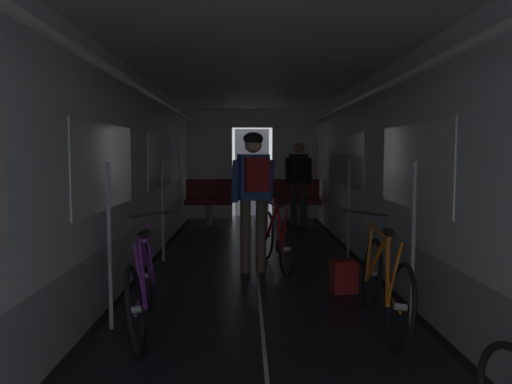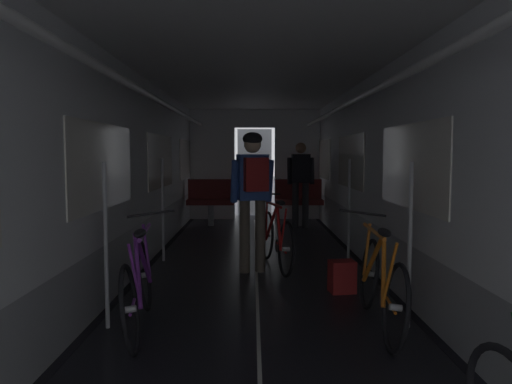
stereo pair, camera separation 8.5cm
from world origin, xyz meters
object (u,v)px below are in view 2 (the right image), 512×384
at_px(bicycle_orange, 380,283).
at_px(person_standing_near_bench, 301,179).
at_px(bench_seat_far_right, 299,198).
at_px(bicycle_red_in_aisle, 276,238).
at_px(backpack_on_floor, 342,277).
at_px(person_cyclist_aisle, 253,186).
at_px(bicycle_purple, 138,285).
at_px(bench_seat_far_left, 211,198).

bearing_deg(bicycle_orange, person_standing_near_bench, 91.30).
height_order(bench_seat_far_right, bicycle_orange, same).
relative_size(bench_seat_far_right, bicycle_red_in_aisle, 0.59).
distance_m(bench_seat_far_right, backpack_on_floor, 4.94).
distance_m(bench_seat_far_right, bicycle_orange, 5.98).
bearing_deg(bicycle_red_in_aisle, bicycle_orange, -70.62).
distance_m(person_cyclist_aisle, bicycle_red_in_aisle, 0.79).
relative_size(bench_seat_far_right, bicycle_orange, 0.58).
xyz_separation_m(bicycle_purple, person_standing_near_bench, (1.90, 5.63, 0.59)).
distance_m(bench_seat_far_left, bicycle_orange, 6.29).
distance_m(person_standing_near_bench, backpack_on_floor, 4.62).
bearing_deg(person_standing_near_bench, backpack_on_floor, -90.00).
distance_m(bicycle_orange, person_cyclist_aisle, 2.33).
bearing_deg(bicycle_orange, bench_seat_far_left, 107.89).
bearing_deg(person_standing_near_bench, bicycle_red_in_aisle, -100.81).
height_order(bicycle_purple, person_standing_near_bench, person_standing_near_bench).
relative_size(bicycle_purple, backpack_on_floor, 4.98).
bearing_deg(bench_seat_far_left, bicycle_purple, -90.90).
height_order(bench_seat_far_right, bicycle_red_in_aisle, bench_seat_far_right).
bearing_deg(backpack_on_floor, bicycle_purple, -150.25).
bearing_deg(bench_seat_far_right, bench_seat_far_left, 180.00).
xyz_separation_m(bench_seat_far_left, bicycle_red_in_aisle, (1.15, -3.77, -0.18)).
relative_size(bench_seat_far_left, bicycle_red_in_aisle, 0.59).
bearing_deg(person_standing_near_bench, bicycle_purple, -108.61).
xyz_separation_m(bicycle_purple, backpack_on_floor, (1.90, 1.08, -0.21)).
distance_m(bicycle_purple, bicycle_red_in_aisle, 2.56).
bearing_deg(backpack_on_floor, bicycle_red_in_aisle, 119.37).
xyz_separation_m(bicycle_orange, bicycle_red_in_aisle, (-0.78, 2.21, 0.00)).
bearing_deg(person_cyclist_aisle, backpack_on_floor, -43.46).
height_order(bench_seat_far_left, bicycle_purple, same).
bearing_deg(bench_seat_far_left, person_standing_near_bench, -11.79).
relative_size(bicycle_orange, person_standing_near_bench, 1.01).
relative_size(bench_seat_far_right, bicycle_purple, 0.58).
xyz_separation_m(bicycle_purple, bicycle_orange, (2.02, 0.03, 0.00)).
height_order(bicycle_red_in_aisle, person_standing_near_bench, person_standing_near_bench).
xyz_separation_m(bench_seat_far_right, person_cyclist_aisle, (-0.94, -4.03, 0.50)).
bearing_deg(bench_seat_far_left, bench_seat_far_right, 0.00).
height_order(bicycle_orange, person_cyclist_aisle, person_cyclist_aisle).
bearing_deg(bicycle_purple, person_cyclist_aisle, 64.21).
bearing_deg(bicycle_purple, bicycle_red_in_aisle, 60.84).
distance_m(bench_seat_far_right, person_standing_near_bench, 0.55).
distance_m(bicycle_purple, backpack_on_floor, 2.20).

